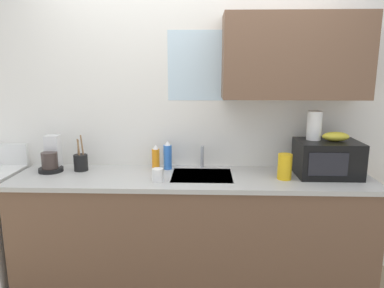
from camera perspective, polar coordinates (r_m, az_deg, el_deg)
The scene contains 12 objects.
kitchen_wall_assembly at distance 2.95m, azimuth 3.11°, elevation 5.19°, with size 3.49×0.42×2.50m.
counter_unit at distance 2.90m, azimuth 0.03°, elevation -13.49°, with size 2.72×0.63×0.90m.
sink_faucet at distance 2.95m, azimuth 1.63°, elevation -2.06°, with size 0.03×0.03×0.18m, color #B2B5BA.
microwave at distance 2.90m, azimuth 20.75°, elevation -2.17°, with size 0.46×0.35×0.27m.
banana_bunch at distance 2.89m, azimuth 21.93°, elevation 1.11°, with size 0.20×0.11×0.07m, color gold.
paper_towel_roll at distance 2.88m, azimuth 18.90°, elevation 2.81°, with size 0.11×0.11×0.22m, color white.
coffee_maker at distance 3.07m, azimuth -21.47°, elevation -2.08°, with size 0.19×0.21×0.28m.
dish_soap_bottle_blue at distance 2.91m, azimuth -3.90°, elevation -1.91°, with size 0.07×0.07×0.23m.
dish_soap_bottle_orange at distance 2.90m, azimuth -5.80°, elevation -2.25°, with size 0.06×0.06×0.20m.
cereal_canister at distance 2.73m, azimuth 14.56°, elevation -3.50°, with size 0.10×0.10×0.19m, color gold.
mug_white at distance 2.61m, azimuth -5.50°, elevation -4.94°, with size 0.08×0.08×0.10m, color white.
utensil_crock at distance 3.00m, azimuth -17.30°, elevation -2.75°, with size 0.11×0.11×0.29m.
Camera 1 is at (0.09, -2.62, 1.71)m, focal length 33.47 mm.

